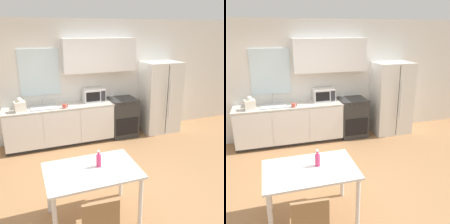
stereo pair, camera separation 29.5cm
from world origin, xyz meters
TOP-DOWN VIEW (x-y plane):
  - ground_plane at (0.00, 0.00)m, footprint 12.00×12.00m
  - wall_back at (0.10, 2.06)m, footprint 12.00×0.38m
  - kitchen_counter at (-0.28, 1.76)m, footprint 2.36×0.62m
  - oven_range at (1.21, 1.76)m, footprint 0.63×0.63m
  - refrigerator at (2.20, 1.73)m, footprint 0.89×0.71m
  - kitchen_sink at (-0.61, 1.77)m, footprint 0.55×0.44m
  - microwave at (0.54, 1.88)m, footprint 0.50×0.32m
  - coffee_mug at (-0.20, 1.57)m, footprint 0.12×0.08m
  - grocery_bag_0 at (-1.08, 1.64)m, footprint 0.25×0.22m
  - dining_table at (-0.27, -0.78)m, footprint 1.20×0.79m
  - drink_bottle at (-0.16, -0.73)m, footprint 0.07×0.07m

SIDE VIEW (x-z plane):
  - ground_plane at x=0.00m, z-range 0.00..0.00m
  - kitchen_counter at x=-0.28m, z-range 0.00..0.89m
  - oven_range at x=1.21m, z-range 0.00..0.92m
  - dining_table at x=-0.27m, z-range 0.27..1.03m
  - drink_bottle at x=-0.16m, z-range 0.73..0.96m
  - refrigerator at x=2.20m, z-range 0.00..1.74m
  - kitchen_sink at x=-0.61m, z-range 0.79..1.02m
  - coffee_mug at x=-0.20m, z-range 0.89..0.98m
  - grocery_bag_0 at x=-1.08m, z-range 0.87..1.16m
  - microwave at x=0.54m, z-range 0.89..1.18m
  - wall_back at x=0.10m, z-range 0.10..2.80m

